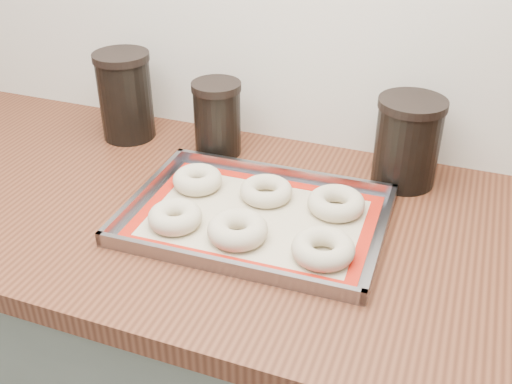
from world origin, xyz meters
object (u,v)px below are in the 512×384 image
at_px(baking_tray, 256,217).
at_px(canister_left, 125,96).
at_px(bagel_front_right, 323,249).
at_px(bagel_front_left, 175,217).
at_px(bagel_back_left, 197,180).
at_px(canister_mid, 217,118).
at_px(bagel_front_mid, 238,230).
at_px(canister_right, 407,142).
at_px(bagel_back_mid, 266,191).
at_px(bagel_back_right, 336,203).

xyz_separation_m(baking_tray, canister_left, (-0.39, 0.22, 0.09)).
distance_m(bagel_front_right, canister_left, 0.62).
height_order(bagel_front_left, bagel_back_left, same).
bearing_deg(canister_mid, baking_tray, -52.16).
bearing_deg(bagel_front_mid, canister_right, 52.75).
bearing_deg(bagel_front_mid, bagel_back_mid, 89.70).
height_order(bagel_front_right, canister_right, canister_right).
relative_size(bagel_back_left, bagel_back_mid, 0.97).
distance_m(baking_tray, bagel_back_mid, 0.07).
bearing_deg(bagel_back_left, canister_mid, 99.30).
bearing_deg(canister_left, canister_mid, -0.61).
bearing_deg(bagel_back_left, bagel_front_right, -24.25).
xyz_separation_m(bagel_front_mid, bagel_back_left, (-0.14, 0.13, -0.00)).
bearing_deg(canister_right, bagel_front_right, -105.12).
xyz_separation_m(bagel_front_left, canister_mid, (-0.05, 0.29, 0.06)).
bearing_deg(bagel_front_right, bagel_back_right, 95.60).
bearing_deg(canister_left, canister_right, 1.20).
height_order(bagel_front_left, bagel_front_right, same).
xyz_separation_m(canister_left, canister_right, (0.62, 0.01, -0.01)).
xyz_separation_m(bagel_front_left, bagel_back_left, (-0.02, 0.13, 0.00)).
height_order(bagel_front_left, bagel_back_right, bagel_front_left).
height_order(bagel_front_right, bagel_back_left, same).
xyz_separation_m(bagel_front_mid, bagel_back_mid, (0.00, 0.14, -0.00)).
bearing_deg(canister_right, canister_mid, -177.79).
distance_m(bagel_front_mid, bagel_front_right, 0.15).
distance_m(baking_tray, canister_left, 0.46).
bearing_deg(bagel_back_right, canister_right, 59.14).
xyz_separation_m(bagel_front_left, canister_left, (-0.27, 0.29, 0.08)).
distance_m(bagel_front_left, bagel_back_right, 0.29).
height_order(baking_tray, canister_mid, canister_mid).
bearing_deg(bagel_back_left, baking_tray, -22.67).
relative_size(bagel_front_right, canister_mid, 0.65).
bearing_deg(baking_tray, bagel_front_right, -25.81).
bearing_deg(bagel_front_mid, bagel_front_left, -179.48).
relative_size(bagel_front_left, bagel_back_mid, 0.96).
height_order(baking_tray, canister_right, canister_right).
xyz_separation_m(bagel_back_left, canister_mid, (-0.03, 0.16, 0.06)).
xyz_separation_m(bagel_front_right, bagel_back_left, (-0.29, 0.13, 0.00)).
height_order(bagel_front_left, canister_right, canister_right).
bearing_deg(bagel_back_mid, bagel_back_left, -175.58).
xyz_separation_m(bagel_back_left, canister_left, (-0.25, 0.16, 0.08)).
relative_size(baking_tray, canister_mid, 2.92).
relative_size(bagel_front_left, bagel_front_mid, 0.92).
relative_size(bagel_front_mid, canister_right, 0.59).
bearing_deg(bagel_back_left, bagel_front_mid, -43.56).
height_order(bagel_back_left, canister_left, canister_left).
relative_size(bagel_front_right, bagel_back_mid, 1.05).
bearing_deg(canister_left, bagel_front_left, -47.58).
bearing_deg(bagel_front_left, canister_left, 132.42).
xyz_separation_m(canister_mid, canister_right, (0.40, 0.02, 0.01)).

